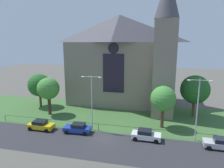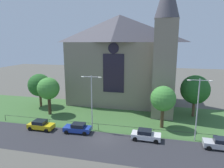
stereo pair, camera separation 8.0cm
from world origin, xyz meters
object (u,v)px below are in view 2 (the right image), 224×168
(streetlamp_near, at_px, (92,96))
(parked_car_yellow, at_px, (41,125))
(tree_right_near, at_px, (163,99))
(tree_left_near, at_px, (48,89))
(parked_car_white, at_px, (146,135))
(streetlamp_far, at_px, (198,103))
(parked_car_silver, at_px, (220,144))
(parked_car_blue, at_px, (78,128))
(church_building, at_px, (122,59))
(tree_right_far, at_px, (195,90))
(tree_left_far, at_px, (40,85))

(streetlamp_near, relative_size, parked_car_yellow, 2.13)
(tree_right_near, relative_size, tree_left_near, 0.96)
(parked_car_white, bearing_deg, tree_left_near, 162.98)
(streetlamp_far, distance_m, parked_car_yellow, 24.43)
(parked_car_white, height_order, parked_car_silver, same)
(streetlamp_far, relative_size, parked_car_yellow, 2.16)
(parked_car_blue, relative_size, parked_car_white, 1.01)
(parked_car_blue, xyz_separation_m, parked_car_white, (10.63, 0.03, 0.00))
(church_building, height_order, streetlamp_near, church_building)
(tree_right_far, distance_m, streetlamp_near, 19.84)
(tree_right_far, bearing_deg, streetlamp_far, -96.80)
(tree_right_far, xyz_separation_m, parked_car_blue, (-18.81, -11.86, -4.52))
(parked_car_blue, bearing_deg, tree_left_near, -40.15)
(parked_car_white, bearing_deg, tree_left_far, 157.61)
(tree_right_near, xyz_separation_m, parked_car_silver, (7.56, -5.37, -4.21))
(streetlamp_far, bearing_deg, parked_car_yellow, -175.97)
(streetlamp_far, distance_m, parked_car_blue, 18.30)
(parked_car_yellow, height_order, parked_car_white, same)
(parked_car_silver, bearing_deg, streetlamp_far, -28.22)
(streetlamp_near, relative_size, parked_car_blue, 2.09)
(church_building, relative_size, tree_right_near, 3.68)
(tree_right_near, xyz_separation_m, parked_car_blue, (-12.94, -5.08, -4.21))
(tree_right_far, distance_m, parked_car_silver, 13.07)
(parked_car_silver, bearing_deg, church_building, -45.46)
(streetlamp_near, xyz_separation_m, parked_car_white, (8.67, -1.38, -4.89))
(parked_car_yellow, distance_m, parked_car_blue, 6.31)
(church_building, height_order, parked_car_silver, church_building)
(tree_left_far, bearing_deg, tree_right_near, -12.22)
(streetlamp_far, distance_m, parked_car_silver, 6.01)
(tree_left_far, distance_m, parked_car_yellow, 13.66)
(tree_right_far, relative_size, parked_car_yellow, 1.89)
(tree_left_near, xyz_separation_m, streetlamp_near, (10.60, -5.18, 0.48))
(streetlamp_near, relative_size, parked_car_silver, 2.11)
(tree_left_far, relative_size, parked_car_yellow, 1.72)
(church_building, distance_m, streetlamp_far, 22.00)
(parked_car_blue, relative_size, parked_car_silver, 1.01)
(parked_car_yellow, relative_size, parked_car_silver, 0.99)
(tree_left_far, relative_size, parked_car_silver, 1.71)
(tree_right_near, xyz_separation_m, streetlamp_near, (-10.98, -3.67, 0.68))
(streetlamp_near, bearing_deg, parked_car_white, -9.03)
(parked_car_silver, bearing_deg, tree_left_far, -16.31)
(tree_right_near, height_order, tree_right_far, tree_right_far)
(parked_car_yellow, xyz_separation_m, parked_car_blue, (6.30, 0.27, 0.00))
(streetlamp_near, distance_m, parked_car_silver, 19.25)
(tree_left_near, bearing_deg, tree_right_far, 10.87)
(streetlamp_far, xyz_separation_m, parked_car_white, (-6.94, -1.38, -4.96))
(tree_left_far, bearing_deg, parked_car_blue, -39.02)
(tree_right_near, bearing_deg, parked_car_silver, -35.38)
(tree_left_far, relative_size, streetlamp_near, 0.81)
(church_building, relative_size, tree_right_far, 3.26)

